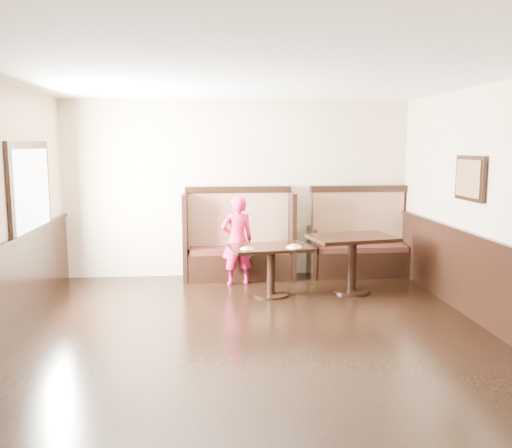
{
  "coord_description": "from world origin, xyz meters",
  "views": [
    {
      "loc": [
        -0.47,
        -5.15,
        2.11
      ],
      "look_at": [
        0.19,
        2.35,
        1.0
      ],
      "focal_mm": 38.0,
      "sensor_mm": 36.0,
      "label": 1
    }
  ],
  "objects": [
    {
      "name": "room_shell",
      "position": [
        -0.3,
        0.28,
        0.67
      ],
      "size": [
        7.0,
        7.0,
        7.0
      ],
      "color": "#C2B08D",
      "rests_on": "ground"
    },
    {
      "name": "booth_main",
      "position": [
        0.0,
        3.3,
        0.53
      ],
      "size": [
        1.75,
        0.72,
        1.45
      ],
      "color": "black",
      "rests_on": "ground"
    },
    {
      "name": "table_neighbor",
      "position": [
        1.57,
        2.31,
        0.61
      ],
      "size": [
        1.29,
        0.97,
        0.81
      ],
      "rotation": [
        0.0,
        0.0,
        0.19
      ],
      "color": "black",
      "rests_on": "ground"
    },
    {
      "name": "booth_neighbor",
      "position": [
        1.95,
        3.29,
        0.48
      ],
      "size": [
        1.65,
        0.72,
        1.45
      ],
      "color": "black",
      "rests_on": "ground"
    },
    {
      "name": "pizza_plate_right",
      "position": [
        0.69,
        2.08,
        0.72
      ],
      "size": [
        0.21,
        0.21,
        0.04
      ],
      "color": "white",
      "rests_on": "table_main"
    },
    {
      "name": "pizza_plate_left",
      "position": [
        0.04,
        2.02,
        0.72
      ],
      "size": [
        0.18,
        0.18,
        0.03
      ],
      "color": "white",
      "rests_on": "table_main"
    },
    {
      "name": "child",
      "position": [
        -0.05,
        2.88,
        0.68
      ],
      "size": [
        0.55,
        0.42,
        1.35
      ],
      "primitive_type": "imported",
      "rotation": [
        0.0,
        0.0,
        3.36
      ],
      "color": "#CD154A",
      "rests_on": "ground"
    },
    {
      "name": "table_main",
      "position": [
        0.39,
        2.2,
        0.54
      ],
      "size": [
        1.21,
        0.87,
        0.71
      ],
      "rotation": [
        0.0,
        0.0,
        0.16
      ],
      "color": "black",
      "rests_on": "ground"
    },
    {
      "name": "ground",
      "position": [
        0.0,
        0.0,
        0.0
      ],
      "size": [
        7.0,
        7.0,
        0.0
      ],
      "primitive_type": "plane",
      "color": "black",
      "rests_on": "ground"
    }
  ]
}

